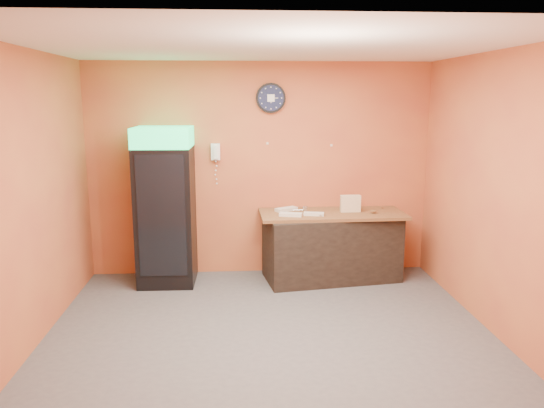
{
  "coord_description": "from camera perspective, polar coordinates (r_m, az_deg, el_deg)",
  "views": [
    {
      "loc": [
        -0.32,
        -4.97,
        2.35
      ],
      "look_at": [
        0.06,
        0.6,
        1.22
      ],
      "focal_mm": 35.0,
      "sensor_mm": 36.0,
      "label": 1
    }
  ],
  "objects": [
    {
      "name": "floor",
      "position": [
        5.5,
        -0.23,
        -13.8
      ],
      "size": [
        4.5,
        4.5,
        0.0
      ],
      "primitive_type": "plane",
      "color": "#47474C",
      "rests_on": "ground"
    },
    {
      "name": "beverage_cooler",
      "position": [
        6.77,
        -11.39,
        -0.51
      ],
      "size": [
        0.71,
        0.72,
        1.99
      ],
      "rotation": [
        0.0,
        0.0,
        -0.02
      ],
      "color": "black",
      "rests_on": "floor"
    },
    {
      "name": "sub_roll_stack",
      "position": [
        6.91,
        8.44,
        0.05
      ],
      "size": [
        0.26,
        0.09,
        0.22
      ],
      "rotation": [
        0.0,
        0.0,
        0.02
      ],
      "color": "beige",
      "rests_on": "butcher_paper"
    },
    {
      "name": "left_wall",
      "position": [
        5.41,
        -24.76,
        0.3
      ],
      "size": [
        0.02,
        4.0,
        2.8
      ],
      "primitive_type": "cube",
      "color": "#C96E38",
      "rests_on": "floor"
    },
    {
      "name": "wrapped_sandwich_right",
      "position": [
        6.92,
        1.55,
        -0.56
      ],
      "size": [
        0.31,
        0.25,
        0.04
      ],
      "primitive_type": "cube",
      "rotation": [
        0.0,
        0.0,
        0.54
      ],
      "color": "silver",
      "rests_on": "butcher_paper"
    },
    {
      "name": "wall_phone",
      "position": [
        6.95,
        -6.09,
        5.61
      ],
      "size": [
        0.12,
        0.1,
        0.21
      ],
      "color": "white",
      "rests_on": "back_wall"
    },
    {
      "name": "wall_clock",
      "position": [
        6.95,
        -0.13,
        11.33
      ],
      "size": [
        0.38,
        0.06,
        0.38
      ],
      "color": "black",
      "rests_on": "back_wall"
    },
    {
      "name": "wrapped_sandwich_left",
      "position": [
        6.61,
        2.03,
        -1.14
      ],
      "size": [
        0.3,
        0.18,
        0.04
      ],
      "primitive_type": "cube",
      "rotation": [
        0.0,
        0.0,
        -0.25
      ],
      "color": "silver",
      "rests_on": "butcher_paper"
    },
    {
      "name": "ceiling",
      "position": [
        5.0,
        -0.26,
        16.64
      ],
      "size": [
        4.5,
        4.0,
        0.02
      ],
      "primitive_type": "cube",
      "color": "white",
      "rests_on": "back_wall"
    },
    {
      "name": "right_wall",
      "position": [
        5.67,
        23.07,
        0.91
      ],
      "size": [
        0.02,
        4.0,
        2.8
      ],
      "primitive_type": "cube",
      "color": "#C96E38",
      "rests_on": "floor"
    },
    {
      "name": "back_wall",
      "position": [
        7.04,
        -1.31,
        3.7
      ],
      "size": [
        4.5,
        0.02,
        2.8
      ],
      "primitive_type": "cube",
      "color": "#C96E38",
      "rests_on": "floor"
    },
    {
      "name": "kitchen_tool",
      "position": [
        6.92,
        3.63,
        -0.48
      ],
      "size": [
        0.07,
        0.07,
        0.07
      ],
      "primitive_type": "cylinder",
      "color": "silver",
      "rests_on": "butcher_paper"
    },
    {
      "name": "wrapped_sandwich_mid",
      "position": [
        6.67,
        4.53,
        -1.07
      ],
      "size": [
        0.27,
        0.15,
        0.04
      ],
      "primitive_type": "cube",
      "rotation": [
        0.0,
        0.0,
        -0.21
      ],
      "color": "silver",
      "rests_on": "butcher_paper"
    },
    {
      "name": "prep_counter",
      "position": [
        6.98,
        6.4,
        -4.64
      ],
      "size": [
        1.79,
        0.99,
        0.85
      ],
      "primitive_type": "cube",
      "rotation": [
        0.0,
        0.0,
        0.15
      ],
      "color": "black",
      "rests_on": "floor"
    },
    {
      "name": "butcher_paper",
      "position": [
        6.87,
        6.48,
        -1.07
      ],
      "size": [
        1.87,
        0.81,
        0.04
      ],
      "primitive_type": "cube",
      "rotation": [
        0.0,
        0.0,
        0.03
      ],
      "color": "brown",
      "rests_on": "prep_counter"
    }
  ]
}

